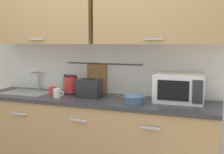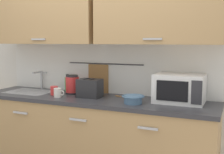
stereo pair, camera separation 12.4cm
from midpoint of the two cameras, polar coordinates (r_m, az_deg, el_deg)
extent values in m
cube|color=tan|center=(3.17, -4.89, -12.38)|extent=(2.50, 0.60, 0.86)
cube|color=#B7B7BC|center=(3.19, -18.72, -6.78)|extent=(0.18, 0.02, 0.02)
cube|color=#B7B7BC|center=(2.81, -7.77, -8.33)|extent=(0.18, 0.02, 0.02)
cube|color=#B7B7BC|center=(2.56, 6.03, -9.83)|extent=(0.18, 0.02, 0.02)
cube|color=#333338|center=(3.05, -4.98, -4.38)|extent=(2.53, 0.63, 0.04)
cube|color=#9EA0A5|center=(3.51, -17.13, -3.57)|extent=(0.52, 0.38, 0.09)
cube|color=silver|center=(3.30, -2.53, 2.99)|extent=(3.70, 0.06, 2.50)
cube|color=silver|center=(3.27, -2.78, 1.64)|extent=(2.50, 0.01, 0.55)
cube|color=tan|center=(3.45, -13.93, 12.13)|extent=(1.22, 0.33, 0.70)
cube|color=#B7B7BC|center=(3.29, -15.54, 7.09)|extent=(0.18, 0.01, 0.02)
cube|color=tan|center=(2.92, 7.69, 13.23)|extent=(1.22, 0.33, 0.70)
cube|color=#B7B7BC|center=(2.73, 6.72, 7.36)|extent=(0.18, 0.01, 0.02)
cylinder|color=#333338|center=(3.25, -2.74, 2.58)|extent=(0.90, 0.01, 0.01)
cube|color=olive|center=(3.30, -4.00, -0.50)|extent=(0.24, 0.02, 0.34)
cylinder|color=#B2B5BA|center=(3.67, -15.00, -0.60)|extent=(0.03, 0.03, 0.22)
cylinder|color=#B2B5BA|center=(3.59, -15.80, 0.82)|extent=(0.02, 0.16, 0.02)
cube|color=#B2B5BA|center=(3.63, -14.53, 0.77)|extent=(0.07, 0.02, 0.01)
cube|color=white|center=(2.86, 11.83, -2.09)|extent=(0.46, 0.34, 0.27)
cube|color=black|center=(2.70, 10.50, -2.61)|extent=(0.29, 0.01, 0.18)
cube|color=#2D2D33|center=(2.67, 15.02, -2.84)|extent=(0.09, 0.01, 0.21)
cylinder|color=black|center=(3.27, -9.01, -3.13)|extent=(0.16, 0.16, 0.02)
cylinder|color=red|center=(3.26, -9.04, -1.50)|extent=(0.15, 0.15, 0.17)
cylinder|color=#262628|center=(3.25, -9.07, 0.16)|extent=(0.13, 0.13, 0.02)
torus|color=black|center=(3.21, -7.61, -1.45)|extent=(0.11, 0.02, 0.11)
cylinder|color=green|center=(3.46, -10.05, -1.43)|extent=(0.06, 0.06, 0.16)
cylinder|color=black|center=(3.44, -10.09, 0.19)|extent=(0.03, 0.03, 0.04)
cylinder|color=red|center=(3.22, -12.49, -2.68)|extent=(0.08, 0.08, 0.09)
torus|color=red|center=(3.19, -11.71, -2.71)|extent=(0.06, 0.01, 0.06)
cylinder|color=#4C7093|center=(2.75, 3.02, -4.38)|extent=(0.17, 0.17, 0.07)
torus|color=#4C7093|center=(2.75, 3.03, -3.73)|extent=(0.21, 0.21, 0.01)
cube|color=#232326|center=(3.04, -5.58, -2.22)|extent=(0.24, 0.17, 0.19)
cube|color=black|center=(3.04, -6.19, -0.52)|extent=(0.03, 0.12, 0.01)
cube|color=black|center=(3.01, -5.00, -0.59)|extent=(0.03, 0.12, 0.01)
cube|color=black|center=(3.09, -7.70, -1.55)|extent=(0.02, 0.02, 0.02)
cylinder|color=silver|center=(3.08, -11.79, -3.10)|extent=(0.08, 0.08, 0.09)
torus|color=silver|center=(3.06, -10.97, -3.13)|extent=(0.06, 0.01, 0.06)
cube|color=#9E7042|center=(3.04, 1.05, -3.89)|extent=(0.21, 0.09, 0.01)
ellipsoid|color=#9E7042|center=(2.96, 3.06, -4.17)|extent=(0.07, 0.06, 0.01)
camera|label=1|loc=(0.06, -91.20, -0.15)|focal=47.00mm
camera|label=2|loc=(0.06, 88.80, 0.15)|focal=47.00mm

